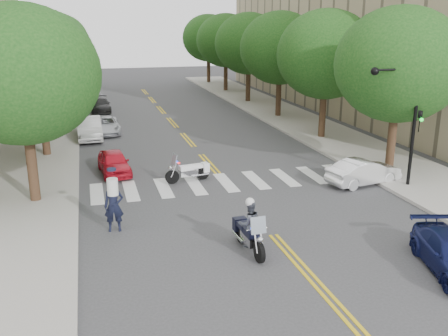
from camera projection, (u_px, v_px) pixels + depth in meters
name	position (u px, v px, depth m)	size (l,w,h in m)	color
ground	(273.00, 235.00, 18.58)	(140.00, 140.00, 0.00)	#38383A
sidewalk_left	(44.00, 129.00, 36.46)	(5.00, 60.00, 0.15)	#9E9991
sidewalk_right	(286.00, 116.00, 41.31)	(5.00, 60.00, 0.15)	#9E9991
tree_l_0	(22.00, 75.00, 20.29)	(6.40, 6.40, 8.45)	#382316
tree_l_1	(37.00, 60.00, 27.68)	(6.40, 6.40, 8.45)	#382316
tree_l_2	(46.00, 52.00, 35.07)	(6.40, 6.40, 8.45)	#382316
tree_l_3	(52.00, 46.00, 42.47)	(6.40, 6.40, 8.45)	#382316
tree_l_4	(56.00, 42.00, 49.86)	(6.40, 6.40, 8.45)	#382316
tree_l_5	(60.00, 39.00, 57.25)	(6.40, 6.40, 8.45)	#382316
tree_r_0	(399.00, 65.00, 24.79)	(6.40, 6.40, 8.45)	#382316
tree_r_1	(326.00, 55.00, 32.18)	(6.40, 6.40, 8.45)	#382316
tree_r_2	(280.00, 48.00, 39.57)	(6.40, 6.40, 8.45)	#382316
tree_r_3	(249.00, 44.00, 46.96)	(6.40, 6.40, 8.45)	#382316
tree_r_4	(226.00, 40.00, 54.35)	(6.40, 6.40, 8.45)	#382316
tree_r_5	(208.00, 38.00, 61.74)	(6.40, 6.40, 8.45)	#382316
traffic_signal_pole	(407.00, 111.00, 22.72)	(2.82, 0.42, 6.00)	black
motorcycle_police	(249.00, 227.00, 17.13)	(0.84, 2.41, 1.96)	black
motorcycle_parked	(191.00, 171.00, 24.71)	(2.30, 0.82, 1.49)	black
officer_standing	(114.00, 206.00, 18.70)	(0.73, 0.48, 1.99)	black
convertible	(364.00, 172.00, 24.19)	(1.33, 3.81, 1.25)	white
parked_car_a	(114.00, 162.00, 25.86)	(1.43, 3.55, 1.21)	red
parked_car_b	(89.00, 128.00, 33.39)	(1.55, 4.44, 1.46)	silver
parked_car_c	(105.00, 125.00, 35.10)	(1.93, 4.19, 1.16)	#ADB0B5
parked_car_d	(100.00, 105.00, 43.41)	(1.66, 4.08, 1.18)	black
parked_car_e	(99.00, 98.00, 47.57)	(1.37, 3.42, 1.16)	gray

